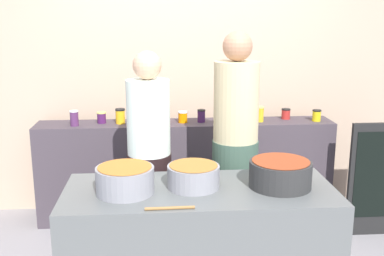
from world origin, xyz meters
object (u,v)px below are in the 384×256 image
preserve_jar_3 (137,117)px  chalkboard_sign (378,179)px  preserve_jar_1 (102,118)px  cook_in_cap (235,160)px  preserve_jar_2 (120,116)px  preserve_jar_7 (224,113)px  preserve_jar_9 (260,114)px  preserve_jar_8 (237,114)px  cooking_pot_center (193,176)px  preserve_jar_5 (183,117)px  cooking_pot_left (125,180)px  wooden_spoon (170,208)px  preserve_jar_6 (201,116)px  cooking_pot_right (280,174)px  preserve_jar_11 (317,115)px  preserve_jar_10 (286,114)px  cook_with_tongs (150,172)px  preserve_jar_4 (164,114)px  preserve_jar_0 (74,118)px

preserve_jar_3 → chalkboard_sign: bearing=-12.9°
preserve_jar_1 → cook_in_cap: bearing=-37.3°
preserve_jar_2 → preserve_jar_7: size_ratio=0.94×
preserve_jar_7 → preserve_jar_9: (0.33, -0.04, -0.00)m
preserve_jar_7 → chalkboard_sign: bearing=-21.8°
chalkboard_sign → preserve_jar_8: bearing=156.5°
preserve_jar_7 → cook_in_cap: bearing=-91.9°
cook_in_cap → preserve_jar_8: bearing=79.6°
cooking_pot_center → preserve_jar_5: bearing=89.5°
preserve_jar_1 → preserve_jar_9: bearing=-2.1°
preserve_jar_2 → chalkboard_sign: bearing=-12.4°
cooking_pot_left → wooden_spoon: size_ratio=1.27×
preserve_jar_6 → cooking_pot_right: bearing=-75.3°
preserve_jar_5 → cooking_pot_left: 1.49m
preserve_jar_3 → preserve_jar_11: bearing=-0.9°
preserve_jar_10 → preserve_jar_9: bearing=-160.6°
preserve_jar_7 → cook_in_cap: (-0.03, -0.82, -0.19)m
cooking_pot_left → cook_in_cap: size_ratio=0.20×
preserve_jar_8 → preserve_jar_11: size_ratio=1.21×
wooden_spoon → cook_in_cap: 1.05m
preserve_jar_5 → chalkboard_sign: 1.78m
preserve_jar_3 → cooking_pot_center: 1.41m
preserve_jar_9 → cook_in_cap: 0.87m
preserve_jar_5 → chalkboard_sign: bearing=-16.4°
cook_in_cap → wooden_spoon: bearing=-119.8°
preserve_jar_1 → wooden_spoon: size_ratio=0.36×
cooking_pot_center → preserve_jar_10: bearing=55.5°
preserve_jar_3 → preserve_jar_8: preserve_jar_8 is taller
preserve_jar_7 → wooden_spoon: (-0.55, -1.72, -0.17)m
preserve_jar_10 → cook_in_cap: (-0.62, -0.87, -0.16)m
preserve_jar_1 → preserve_jar_5: bearing=-2.7°
preserve_jar_8 → cook_with_tongs: (-0.79, -0.86, -0.24)m
cooking_pot_right → preserve_jar_9: bearing=83.0°
preserve_jar_4 → preserve_jar_9: (0.87, -0.08, -0.00)m
cooking_pot_right → cook_in_cap: 0.63m
preserve_jar_2 → preserve_jar_6: bearing=0.4°
cooking_pot_center → cooking_pot_right: cooking_pot_right is taller
preserve_jar_1 → preserve_jar_6: size_ratio=0.88×
preserve_jar_8 → chalkboard_sign: (1.15, -0.50, -0.48)m
preserve_jar_5 → preserve_jar_4: bearing=158.7°
preserve_jar_9 → cook_with_tongs: bearing=-140.6°
preserve_jar_11 → preserve_jar_0: bearing=-179.5°
preserve_jar_8 → cook_with_tongs: cook_with_tongs is taller
chalkboard_sign → cooking_pot_center: bearing=-152.2°
preserve_jar_5 → cooking_pot_right: size_ratio=0.26×
preserve_jar_10 → cooking_pot_right: bearing=-106.6°
preserve_jar_0 → preserve_jar_5: size_ratio=1.33×
preserve_jar_8 → wooden_spoon: bearing=-111.3°
preserve_jar_7 → cooking_pot_left: preserve_jar_7 is taller
preserve_jar_5 → cook_with_tongs: bearing=-109.4°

